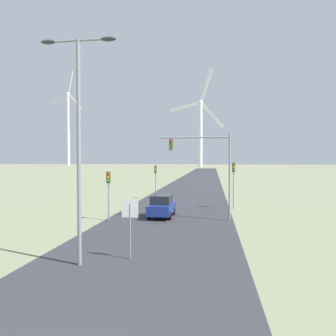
{
  "coord_description": "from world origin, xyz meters",
  "views": [
    {
      "loc": [
        3.39,
        -5.53,
        4.77
      ],
      "look_at": [
        0.0,
        19.2,
        4.1
      ],
      "focal_mm": 35.0,
      "sensor_mm": 36.0,
      "label": 1
    }
  ],
  "objects_px": {
    "traffic_light_post_near_left": "(108,185)",
    "wind_turbine_left": "(201,126)",
    "streetlamp": "(79,124)",
    "car_approaching": "(162,206)",
    "traffic_light_post_mid_left": "(156,174)",
    "traffic_light_post_near_right": "(234,175)",
    "traffic_light_mast_overhead": "(206,158)",
    "wind_turbine_far_left": "(68,123)",
    "stop_sign_near": "(130,218)"
  },
  "relations": [
    {
      "from": "traffic_light_post_near_left",
      "to": "wind_turbine_left",
      "type": "relative_size",
      "value": 0.06
    },
    {
      "from": "traffic_light_post_near_left",
      "to": "streetlamp",
      "type": "bearing_deg",
      "value": -78.75
    },
    {
      "from": "streetlamp",
      "to": "car_approaching",
      "type": "xyz_separation_m",
      "value": [
        1.78,
        12.61,
        -5.45
      ]
    },
    {
      "from": "streetlamp",
      "to": "traffic_light_post_mid_left",
      "type": "height_order",
      "value": "streetlamp"
    },
    {
      "from": "streetlamp",
      "to": "wind_turbine_left",
      "type": "relative_size",
      "value": 0.17
    },
    {
      "from": "traffic_light_post_near_right",
      "to": "traffic_light_mast_overhead",
      "type": "xyz_separation_m",
      "value": [
        -2.51,
        -6.27,
        1.59
      ]
    },
    {
      "from": "wind_turbine_far_left",
      "to": "wind_turbine_left",
      "type": "bearing_deg",
      "value": -15.32
    },
    {
      "from": "stop_sign_near",
      "to": "wind_turbine_far_left",
      "type": "xyz_separation_m",
      "value": [
        -100.46,
        211.41,
        29.22
      ]
    },
    {
      "from": "traffic_light_mast_overhead",
      "to": "wind_turbine_far_left",
      "type": "distance_m",
      "value": 227.6
    },
    {
      "from": "streetlamp",
      "to": "wind_turbine_far_left",
      "type": "relative_size",
      "value": 0.15
    },
    {
      "from": "traffic_light_post_near_right",
      "to": "traffic_light_post_mid_left",
      "type": "bearing_deg",
      "value": 143.01
    },
    {
      "from": "streetlamp",
      "to": "traffic_light_post_near_left",
      "type": "relative_size",
      "value": 2.65
    },
    {
      "from": "traffic_light_mast_overhead",
      "to": "traffic_light_post_mid_left",
      "type": "bearing_deg",
      "value": 115.94
    },
    {
      "from": "traffic_light_post_near_left",
      "to": "traffic_light_mast_overhead",
      "type": "height_order",
      "value": "traffic_light_mast_overhead"
    },
    {
      "from": "traffic_light_mast_overhead",
      "to": "traffic_light_post_near_left",
      "type": "bearing_deg",
      "value": -170.95
    },
    {
      "from": "traffic_light_post_near_left",
      "to": "wind_turbine_far_left",
      "type": "distance_m",
      "value": 225.59
    },
    {
      "from": "car_approaching",
      "to": "wind_turbine_far_left",
      "type": "distance_m",
      "value": 225.69
    },
    {
      "from": "traffic_light_post_near_left",
      "to": "traffic_light_post_mid_left",
      "type": "height_order",
      "value": "traffic_light_post_mid_left"
    },
    {
      "from": "stop_sign_near",
      "to": "traffic_light_post_near_right",
      "type": "bearing_deg",
      "value": 70.79
    },
    {
      "from": "streetlamp",
      "to": "wind_turbine_far_left",
      "type": "bearing_deg",
      "value": 114.84
    },
    {
      "from": "traffic_light_post_mid_left",
      "to": "traffic_light_post_near_left",
      "type": "bearing_deg",
      "value": -95.03
    },
    {
      "from": "streetlamp",
      "to": "traffic_light_mast_overhead",
      "type": "xyz_separation_m",
      "value": [
        5.41,
        11.75,
        -1.53
      ]
    },
    {
      "from": "traffic_light_mast_overhead",
      "to": "car_approaching",
      "type": "distance_m",
      "value": 5.41
    },
    {
      "from": "streetlamp",
      "to": "wind_turbine_far_left",
      "type": "height_order",
      "value": "wind_turbine_far_left"
    },
    {
      "from": "traffic_light_mast_overhead",
      "to": "traffic_light_post_near_right",
      "type": "bearing_deg",
      "value": 68.17
    },
    {
      "from": "traffic_light_mast_overhead",
      "to": "car_approaching",
      "type": "xyz_separation_m",
      "value": [
        -3.63,
        0.86,
        -3.92
      ]
    },
    {
      "from": "traffic_light_post_near_right",
      "to": "wind_turbine_left",
      "type": "relative_size",
      "value": 0.08
    },
    {
      "from": "traffic_light_post_near_right",
      "to": "wind_turbine_left",
      "type": "distance_m",
      "value": 169.63
    },
    {
      "from": "traffic_light_post_near_left",
      "to": "traffic_light_post_near_right",
      "type": "xyz_separation_m",
      "value": [
        10.02,
        7.47,
        0.44
      ]
    },
    {
      "from": "stop_sign_near",
      "to": "traffic_light_post_mid_left",
      "type": "distance_m",
      "value": 23.68
    },
    {
      "from": "wind_turbine_far_left",
      "to": "wind_turbine_left",
      "type": "relative_size",
      "value": 1.17
    },
    {
      "from": "car_approaching",
      "to": "streetlamp",
      "type": "bearing_deg",
      "value": -98.01
    },
    {
      "from": "traffic_light_post_near_right",
      "to": "traffic_light_post_mid_left",
      "type": "height_order",
      "value": "traffic_light_post_near_right"
    },
    {
      "from": "traffic_light_post_near_left",
      "to": "traffic_light_post_mid_left",
      "type": "bearing_deg",
      "value": 84.97
    },
    {
      "from": "traffic_light_post_near_left",
      "to": "car_approaching",
      "type": "xyz_separation_m",
      "value": [
        3.88,
        2.05,
        -1.89
      ]
    },
    {
      "from": "wind_turbine_far_left",
      "to": "wind_turbine_left",
      "type": "height_order",
      "value": "wind_turbine_far_left"
    },
    {
      "from": "stop_sign_near",
      "to": "streetlamp",
      "type": "bearing_deg",
      "value": -150.5
    },
    {
      "from": "car_approaching",
      "to": "wind_turbine_left",
      "type": "bearing_deg",
      "value": 91.06
    },
    {
      "from": "traffic_light_post_near_left",
      "to": "traffic_light_post_near_right",
      "type": "relative_size",
      "value": 0.86
    },
    {
      "from": "stop_sign_near",
      "to": "traffic_light_post_near_left",
      "type": "bearing_deg",
      "value": 113.77
    },
    {
      "from": "car_approaching",
      "to": "wind_turbine_far_left",
      "type": "xyz_separation_m",
      "value": [
        -100.19,
        199.96,
        30.27
      ]
    },
    {
      "from": "stop_sign_near",
      "to": "traffic_light_post_near_right",
      "type": "xyz_separation_m",
      "value": [
        5.88,
        16.87,
        1.28
      ]
    },
    {
      "from": "traffic_light_post_near_right",
      "to": "traffic_light_post_near_left",
      "type": "bearing_deg",
      "value": -143.31
    },
    {
      "from": "traffic_light_post_near_left",
      "to": "wind_turbine_left",
      "type": "height_order",
      "value": "wind_turbine_left"
    },
    {
      "from": "traffic_light_post_mid_left",
      "to": "wind_turbine_left",
      "type": "height_order",
      "value": "wind_turbine_left"
    },
    {
      "from": "stop_sign_near",
      "to": "traffic_light_post_mid_left",
      "type": "height_order",
      "value": "traffic_light_post_mid_left"
    },
    {
      "from": "traffic_light_post_near_right",
      "to": "car_approaching",
      "type": "xyz_separation_m",
      "value": [
        -6.14,
        -5.41,
        -2.33
      ]
    },
    {
      "from": "traffic_light_post_mid_left",
      "to": "traffic_light_post_near_right",
      "type": "bearing_deg",
      "value": -36.99
    },
    {
      "from": "traffic_light_post_near_right",
      "to": "wind_turbine_far_left",
      "type": "xyz_separation_m",
      "value": [
        -106.34,
        194.54,
        27.94
      ]
    },
    {
      "from": "streetlamp",
      "to": "traffic_light_mast_overhead",
      "type": "bearing_deg",
      "value": 65.29
    }
  ]
}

